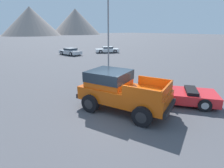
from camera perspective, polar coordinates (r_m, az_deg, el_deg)
ground_plane at (r=8.89m, az=2.59°, el=-9.59°), size 320.00×320.00×0.00m
orange_pickup_truck at (r=8.98m, az=2.27°, el=-1.48°), size 3.57×5.12×2.00m
red_convertible_car at (r=10.70m, az=20.47°, el=-3.33°), size 3.94×4.46×1.06m
parked_car_silver at (r=29.88m, az=-13.44°, el=10.31°), size 2.49×4.28×1.12m
parked_car_white at (r=32.06m, az=-1.54°, el=11.18°), size 4.47×3.51×1.08m
street_lamp_post at (r=17.29m, az=-1.24°, el=19.91°), size 0.90×0.24×8.01m
distant_mountain_range at (r=138.74m, az=-24.95°, el=17.70°), size 119.73×50.11×19.88m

